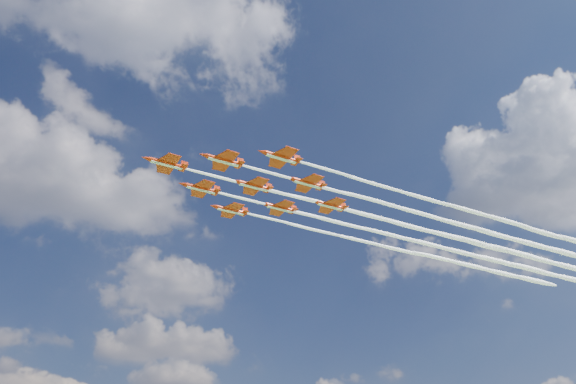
# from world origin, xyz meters

# --- Properties ---
(jet_lead) EXTENTS (127.74, 20.56, 2.47)m
(jet_lead) POSITION_xyz_m (39.86, 3.47, 86.61)
(jet_lead) COLOR red
(jet_row2_port) EXTENTS (127.74, 20.56, 2.47)m
(jet_row2_port) POSITION_xyz_m (50.83, -2.00, 86.61)
(jet_row2_port) COLOR red
(jet_row2_starb) EXTENTS (127.74, 20.56, 2.47)m
(jet_row2_starb) POSITION_xyz_m (49.12, 11.50, 86.61)
(jet_row2_starb) COLOR red
(jet_row3_port) EXTENTS (127.74, 20.56, 2.47)m
(jet_row3_port) POSITION_xyz_m (61.81, -7.47, 86.61)
(jet_row3_port) COLOR red
(jet_row3_centre) EXTENTS (127.74, 20.56, 2.47)m
(jet_row3_centre) POSITION_xyz_m (60.10, 6.03, 86.61)
(jet_row3_centre) COLOR red
(jet_row3_starb) EXTENTS (127.74, 20.56, 2.47)m
(jet_row3_starb) POSITION_xyz_m (58.39, 19.53, 86.61)
(jet_row3_starb) COLOR red
(jet_row4_port) EXTENTS (127.74, 20.56, 2.47)m
(jet_row4_port) POSITION_xyz_m (71.08, 0.56, 86.61)
(jet_row4_port) COLOR red
(jet_row4_starb) EXTENTS (127.74, 20.56, 2.47)m
(jet_row4_starb) POSITION_xyz_m (69.37, 14.06, 86.61)
(jet_row4_starb) COLOR red
(jet_tail) EXTENTS (127.74, 20.56, 2.47)m
(jet_tail) POSITION_xyz_m (80.34, 8.59, 86.61)
(jet_tail) COLOR red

